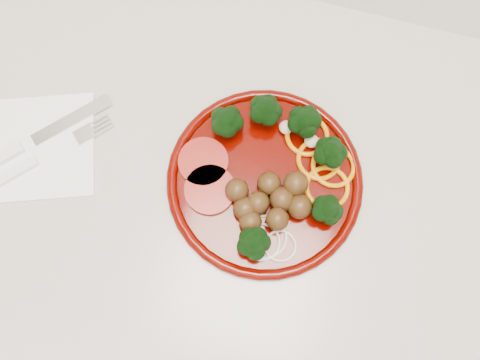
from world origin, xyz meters
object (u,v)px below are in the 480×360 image
(napkin, at_px, (39,147))
(knife, at_px, (18,149))
(fork, at_px, (25,167))
(plate, at_px, (269,178))

(napkin, relative_size, knife, 0.86)
(knife, bearing_deg, fork, -97.00)
(napkin, height_order, fork, fork)
(knife, xyz_separation_m, fork, (0.02, -0.02, -0.00))
(plate, distance_m, fork, 0.32)
(knife, bearing_deg, plate, -39.63)
(plate, xyz_separation_m, fork, (-0.31, -0.07, -0.01))
(napkin, xyz_separation_m, fork, (-0.00, -0.03, 0.01))
(napkin, distance_m, fork, 0.03)
(plate, bearing_deg, napkin, -173.19)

